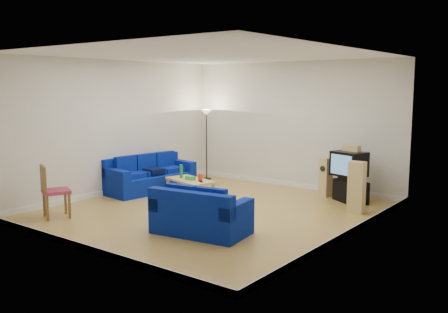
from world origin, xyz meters
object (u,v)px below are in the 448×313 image
Objects in this scene: sofa_loveseat at (200,217)px; coffee_table at (190,182)px; sofa_three_seat at (149,178)px; television at (349,164)px; tv_stand at (351,191)px.

coffee_table is at bearing 125.97° from sofa_loveseat.
television reaches higher than sofa_three_seat.
television is (-0.04, -0.05, 0.63)m from tv_stand.
tv_stand is at bearing 31.54° from coffee_table.
sofa_three_seat reaches higher than coffee_table.
sofa_three_seat is at bearing 140.31° from sofa_loveseat.
sofa_three_seat reaches higher than sofa_loveseat.
sofa_loveseat is at bearing -45.50° from coffee_table.
sofa_loveseat is 4.09m from tv_stand.
tv_stand is 0.97× the size of television.
sofa_loveseat reaches higher than coffee_table.
coffee_table is 3.64m from tv_stand.
television is at bearing 120.03° from sofa_three_seat.
sofa_three_seat is 4.86m from tv_stand.
tv_stand is (1.10, 3.94, -0.07)m from sofa_loveseat.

